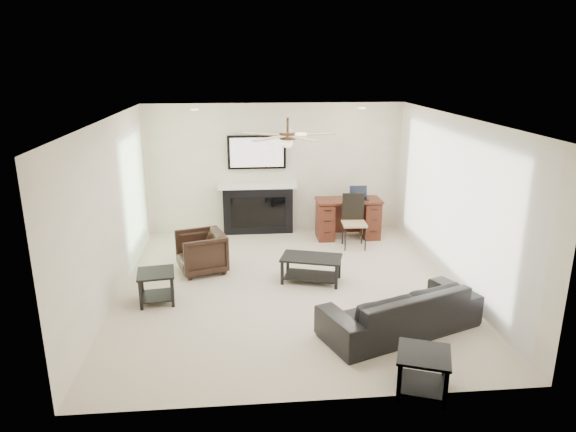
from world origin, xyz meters
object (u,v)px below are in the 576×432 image
at_px(coffee_table, 311,269).
at_px(desk, 348,219).
at_px(sofa, 400,309).
at_px(armchair, 201,252).
at_px(fireplace_unit, 258,185).

xyz_separation_m(coffee_table, desk, (0.97, 1.97, 0.18)).
distance_m(sofa, armchair, 3.37).
bearing_deg(sofa, armchair, -60.89).
distance_m(armchair, fireplace_unit, 2.22).
distance_m(coffee_table, desk, 2.20).
xyz_separation_m(armchair, desk, (2.67, 1.42, 0.05)).
bearing_deg(fireplace_unit, desk, -15.57).
bearing_deg(desk, sofa, -91.14).
bearing_deg(fireplace_unit, coffee_table, -73.51).
relative_size(coffee_table, desk, 0.74).
xyz_separation_m(coffee_table, fireplace_unit, (-0.72, 2.44, 0.75)).
bearing_deg(armchair, coffee_table, 54.61).
bearing_deg(coffee_table, sofa, -43.74).
xyz_separation_m(sofa, fireplace_unit, (-1.62, 4.04, 0.66)).
distance_m(coffee_table, fireplace_unit, 2.65).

